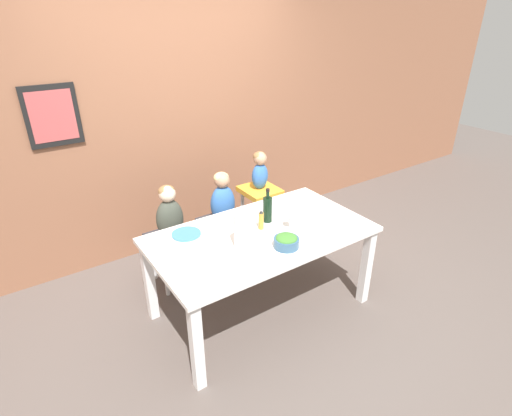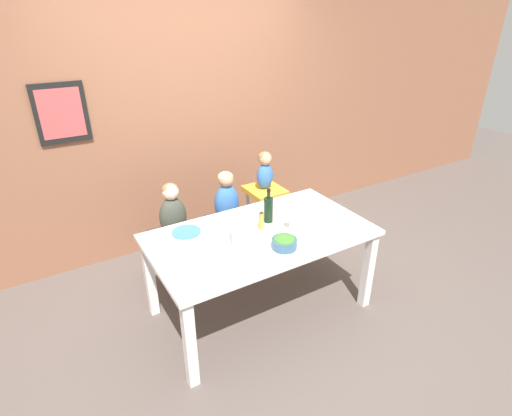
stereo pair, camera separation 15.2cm
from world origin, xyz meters
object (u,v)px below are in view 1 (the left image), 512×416
salad_bowl_large (286,241)px  dinner_plate_front_left (210,268)px  chair_far_left (173,245)px  person_child_left (169,213)px  dinner_plate_back_left (186,234)px  paper_towel_roll (242,231)px  person_baby_right (260,169)px  wine_glass_near (290,216)px  chair_right_highchair (260,202)px  chair_far_center (224,228)px  wine_bottle (268,209)px  person_child_center (222,198)px

salad_bowl_large → dinner_plate_front_left: bearing=173.7°
chair_far_left → person_child_left: size_ratio=0.94×
chair_far_left → person_child_left: person_child_left is taller
dinner_plate_back_left → paper_towel_roll: bearing=-56.6°
paper_towel_roll → dinner_plate_back_left: paper_towel_roll is taller
person_baby_right → paper_towel_roll: 1.12m
person_baby_right → person_child_left: bearing=-180.0°
salad_bowl_large → chair_far_left: bearing=114.5°
chair_far_left → wine_glass_near: size_ratio=3.04×
person_baby_right → dinner_plate_back_left: bearing=-155.3°
chair_right_highchair → salad_bowl_large: salad_bowl_large is taller
chair_far_center → wine_bottle: wine_bottle is taller
wine_glass_near → salad_bowl_large: size_ratio=0.83×
salad_bowl_large → dinner_plate_back_left: (-0.51, 0.56, -0.04)m
chair_right_highchair → dinner_plate_front_left: (-1.05, -0.95, 0.19)m
person_child_left → person_child_center: bearing=0.0°
person_baby_right → dinner_plate_front_left: size_ratio=1.67×
paper_towel_roll → dinner_plate_front_left: 0.36m
chair_far_left → person_baby_right: person_baby_right is taller
wine_bottle → dinner_plate_front_left: (-0.69, -0.32, -0.11)m
wine_bottle → salad_bowl_large: 0.41m
chair_far_center → wine_glass_near: (0.13, -0.81, 0.45)m
chair_far_left → wine_bottle: 0.96m
person_baby_right → chair_far_left: bearing=-179.9°
chair_right_highchair → dinner_plate_back_left: size_ratio=3.17×
wine_glass_near → dinner_plate_front_left: bearing=-170.0°
person_child_center → person_baby_right: person_baby_right is taller
paper_towel_roll → chair_right_highchair: bearing=48.9°
wine_bottle → dinner_plate_back_left: (-0.63, 0.17, -0.11)m
salad_bowl_large → chair_right_highchair: bearing=64.9°
chair_right_highchair → dinner_plate_back_left: bearing=-155.4°
chair_far_center → person_baby_right: 0.66m
person_baby_right → wine_glass_near: bearing=-109.3°
chair_far_center → dinner_plate_back_left: 0.81m
chair_far_center → wine_bottle: 0.77m
person_child_left → dinner_plate_front_left: person_child_left is taller
wine_glass_near → chair_right_highchair: bearing=70.7°
chair_far_left → wine_bottle: (0.57, -0.62, 0.45)m
person_child_left → salad_bowl_large: bearing=-65.5°
chair_right_highchair → person_child_left: 0.95m
chair_right_highchair → dinner_plate_front_left: bearing=-138.0°
person_baby_right → wine_bottle: person_baby_right is taller
chair_far_center → wine_bottle: (0.06, -0.62, 0.45)m
paper_towel_roll → wine_glass_near: bearing=3.5°
salad_bowl_large → person_child_center: bearing=86.7°
chair_far_center → wine_bottle: size_ratio=1.63×
person_child_left → dinner_plate_back_left: bearing=-96.8°
person_baby_right → wine_bottle: (-0.36, -0.62, -0.06)m
wine_bottle → dinner_plate_back_left: wine_bottle is taller
chair_far_center → salad_bowl_large: (-0.06, -1.01, 0.39)m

